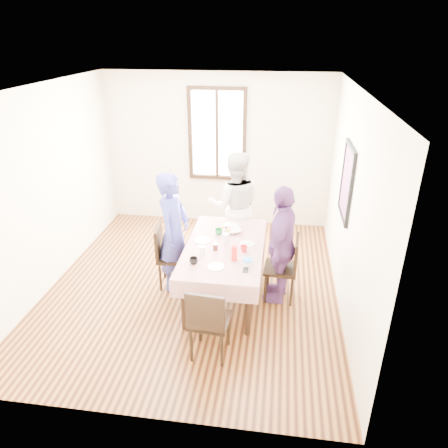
{
  "coord_description": "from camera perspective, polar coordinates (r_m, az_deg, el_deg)",
  "views": [
    {
      "loc": [
        1.12,
        -4.84,
        3.32
      ],
      "look_at": [
        0.47,
        -0.22,
        1.1
      ],
      "focal_mm": 33.02,
      "sensor_mm": 36.0,
      "label": 1
    }
  ],
  "objects": [
    {
      "name": "plate_far",
      "position": [
        5.91,
        0.97,
        -0.18
      ],
      "size": [
        0.2,
        0.2,
        0.01
      ],
      "primitive_type": "cylinder",
      "color": "white",
      "rests_on": "tablecloth"
    },
    {
      "name": "person_far",
      "position": [
        6.33,
        1.48,
        2.53
      ],
      "size": [
        0.92,
        0.76,
        1.72
      ],
      "primitive_type": "imported",
      "rotation": [
        0.0,
        0.0,
        3.28
      ],
      "color": "beige",
      "rests_on": "ground"
    },
    {
      "name": "person_left",
      "position": [
        5.6,
        -7.03,
        -1.11
      ],
      "size": [
        0.5,
        0.67,
        1.67
      ],
      "primitive_type": "imported",
      "rotation": [
        0.0,
        0.0,
        1.4
      ],
      "color": "#393D9A",
      "rests_on": "ground"
    },
    {
      "name": "plate_right",
      "position": [
        5.42,
        3.24,
        -2.72
      ],
      "size": [
        0.2,
        0.2,
        0.01
      ],
      "primitive_type": "cylinder",
      "color": "white",
      "rests_on": "tablecloth"
    },
    {
      "name": "butter_tub",
      "position": [
        4.95,
        3.29,
        -5.35
      ],
      "size": [
        0.12,
        0.12,
        0.06
      ],
      "primitive_type": "cylinder",
      "color": "white",
      "rests_on": "tablecloth"
    },
    {
      "name": "drinking_glass",
      "position": [
        5.17,
        -3.03,
        -3.63
      ],
      "size": [
        0.07,
        0.07,
        0.1
      ],
      "primitive_type": "cylinder",
      "color": "silver",
      "rests_on": "tablecloth"
    },
    {
      "name": "flower_vase",
      "position": [
        5.39,
        0.27,
        -2.06
      ],
      "size": [
        0.07,
        0.07,
        0.14
      ],
      "primitive_type": "cylinder",
      "color": "silver",
      "rests_on": "tablecloth"
    },
    {
      "name": "juice_carton",
      "position": [
        5.0,
        1.44,
        -4.04
      ],
      "size": [
        0.06,
        0.06,
        0.2
      ],
      "primitive_type": "cube",
      "color": "red",
      "rests_on": "tablecloth"
    },
    {
      "name": "smartphone",
      "position": [
        4.85,
        3.0,
        -6.39
      ],
      "size": [
        0.06,
        0.12,
        0.01
      ],
      "primitive_type": "cube",
      "color": "black",
      "rests_on": "tablecloth"
    },
    {
      "name": "tablecloth",
      "position": [
        5.37,
        0.07,
        -3.09
      ],
      "size": [
        1.01,
        1.78,
        0.01
      ],
      "primitive_type": "cube",
      "color": "#5C010A",
      "rests_on": "dining_table"
    },
    {
      "name": "dining_table",
      "position": [
        5.56,
        0.07,
        -6.54
      ],
      "size": [
        0.89,
        1.66,
        0.75
      ],
      "primitive_type": "cube",
      "color": "black",
      "rests_on": "ground"
    },
    {
      "name": "person_right",
      "position": [
        5.35,
        7.82,
        -2.85
      ],
      "size": [
        0.56,
        1.0,
        1.61
      ],
      "primitive_type": "imported",
      "rotation": [
        0.0,
        0.0,
        -1.75
      ],
      "color": "#5F3473",
      "rests_on": "ground"
    },
    {
      "name": "butter_lid",
      "position": [
        4.93,
        3.3,
        -4.99
      ],
      "size": [
        0.12,
        0.12,
        0.01
      ],
      "primitive_type": "cylinder",
      "color": "blue",
      "rests_on": "butter_tub"
    },
    {
      "name": "mug_black",
      "position": [
        4.97,
        -4.24,
        -5.1
      ],
      "size": [
        0.14,
        0.14,
        0.08
      ],
      "primitive_type": "imported",
      "rotation": [
        0.0,
        0.0,
        -0.43
      ],
      "color": "black",
      "rests_on": "tablecloth"
    },
    {
      "name": "art_poster",
      "position": [
        5.51,
        16.67,
        5.58
      ],
      "size": [
        0.04,
        0.76,
        0.96
      ],
      "primitive_type": "cube",
      "color": "red",
      "rests_on": "right_wall"
    },
    {
      "name": "chair_near",
      "position": [
        4.6,
        -1.95,
        -13.15
      ],
      "size": [
        0.45,
        0.45,
        0.91
      ],
      "primitive_type": "cube",
      "rotation": [
        0.0,
        0.0,
        -0.08
      ],
      "color": "black",
      "rests_on": "ground"
    },
    {
      "name": "plate_near",
      "position": [
        4.9,
        -1.13,
        -5.93
      ],
      "size": [
        0.2,
        0.2,
        0.01
      ],
      "primitive_type": "cylinder",
      "color": "white",
      "rests_on": "tablecloth"
    },
    {
      "name": "mug_green",
      "position": [
        5.65,
        -0.74,
        -1.05
      ],
      "size": [
        0.12,
        0.12,
        0.08
      ],
      "primitive_type": "imported",
      "rotation": [
        0.0,
        0.0,
        -0.21
      ],
      "color": "#0C7226",
      "rests_on": "tablecloth"
    },
    {
      "name": "jam_jar",
      "position": [
        5.25,
        -1.19,
        -3.19
      ],
      "size": [
        0.06,
        0.06,
        0.09
      ],
      "primitive_type": "cylinder",
      "color": "black",
      "rests_on": "tablecloth"
    },
    {
      "name": "chair_left",
      "position": [
        5.79,
        -7.02,
        -4.47
      ],
      "size": [
        0.46,
        0.46,
        0.91
      ],
      "primitive_type": "cube",
      "rotation": [
        0.0,
        0.0,
        -1.46
      ],
      "color": "black",
      "rests_on": "ground"
    },
    {
      "name": "window_frame",
      "position": [
        7.35,
        -0.95,
        12.27
      ],
      "size": [
        1.02,
        0.06,
        1.62
      ],
      "primitive_type": "cube",
      "color": "black",
      "rests_on": "back_wall"
    },
    {
      "name": "plate_left",
      "position": [
        5.5,
        -3.02,
        -2.27
      ],
      "size": [
        0.2,
        0.2,
        0.01
      ],
      "primitive_type": "cylinder",
      "color": "white",
      "rests_on": "tablecloth"
    },
    {
      "name": "right_wall",
      "position": [
        5.3,
        17.01,
        2.44
      ],
      "size": [
        0.0,
        4.5,
        4.5
      ],
      "primitive_type": "plane",
      "rotation": [
        1.57,
        0.0,
        -1.57
      ],
      "color": "#F1E5C4",
      "rests_on": "ground"
    },
    {
      "name": "flower_bunch",
      "position": [
        5.33,
        0.28,
        -0.9
      ],
      "size": [
        0.09,
        0.09,
        0.1
      ],
      "primitive_type": null,
      "color": "yellow",
      "rests_on": "flower_vase"
    },
    {
      "name": "mug_flag",
      "position": [
        5.22,
        2.77,
        -3.45
      ],
      "size": [
        0.12,
        0.12,
        0.08
      ],
      "primitive_type": "imported",
      "rotation": [
        0.0,
        0.0,
        0.57
      ],
      "color": "red",
      "rests_on": "tablecloth"
    },
    {
      "name": "back_wall",
      "position": [
        7.45,
        -0.91,
        10.06
      ],
      "size": [
        4.0,
        0.0,
        4.0
      ],
      "primitive_type": "plane",
      "rotation": [
        1.57,
        0.0,
        0.0
      ],
      "color": "#F1E5C4",
      "rests_on": "ground"
    },
    {
      "name": "ground",
      "position": [
        5.98,
        -4.18,
        -8.41
      ],
      "size": [
        4.5,
        4.5,
        0.0
      ],
      "primitive_type": "plane",
      "color": "black",
      "rests_on": "ground"
    },
    {
      "name": "serving_bowl",
      "position": [
        5.7,
        1.22,
        -0.94
      ],
      "size": [
        0.29,
        0.29,
        0.06
      ],
      "primitive_type": "imported",
      "rotation": [
        0.0,
        0.0,
        0.36
      ],
      "color": "white",
      "rests_on": "tablecloth"
    },
    {
      "name": "chair_far",
      "position": [
        6.51,
        1.46,
        -0.69
      ],
      "size": [
        0.47,
        0.47,
        0.91
      ],
      "primitive_type": "cube",
      "rotation": [
        0.0,
        0.0,
        3.01
      ],
      "color": "black",
      "rests_on": "ground"
    },
    {
      "name": "chair_right",
      "position": [
        5.53,
        7.82,
        -6.07
      ],
      "size": [
        0.44,
        0.44,
        0.91
      ],
      "primitive_type": "cube",
      "rotation": [
        0.0,
        0.0,
        1.51
      ],
      "color": "black",
      "rests_on": "ground"
    },
    {
      "name": "window_pane",
      "position": [
        7.36,
        -0.94,
        12.29
      ],
      "size": [
        0.9,
        0.02,
        1.5
      ],
      "primitive_type": "cube",
      "color": "white",
      "rests_on": "back_wall"
    }
  ]
}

